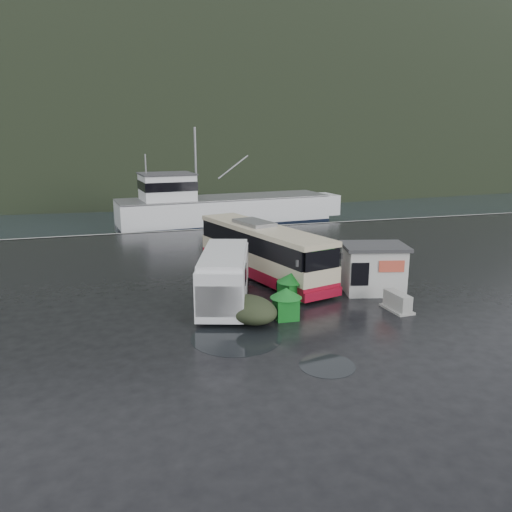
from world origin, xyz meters
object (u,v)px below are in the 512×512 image
object	(u,v)px
jersey_barrier_a	(397,310)
jersey_barrier_b	(391,292)
white_van	(225,304)
waste_bin_left	(291,301)
coach_bus	(262,276)
fishing_trawler	(225,215)
dome_tent	(250,321)
waste_bin_right	(286,318)
ticket_kiosk	(372,292)

from	to	relation	value
jersey_barrier_a	jersey_barrier_b	bearing A→B (deg)	64.73
white_van	waste_bin_left	bearing A→B (deg)	10.45
coach_bus	waste_bin_left	xyz separation A→B (m)	(0.06, -4.59, 0.00)
jersey_barrier_b	fishing_trawler	xyz separation A→B (m)	(-2.63, 26.92, 0.00)
coach_bus	dome_tent	size ratio (longest dim) A/B	3.87
white_van	dome_tent	xyz separation A→B (m)	(0.53, -2.49, 0.00)
dome_tent	jersey_barrier_b	bearing A→B (deg)	13.58
coach_bus	fishing_trawler	distance (m)	22.38
waste_bin_right	jersey_barrier_b	bearing A→B (deg)	17.57
white_van	waste_bin_left	distance (m)	3.24
ticket_kiosk	white_van	bearing A→B (deg)	-167.64
white_van	ticket_kiosk	bearing A→B (deg)	15.73
coach_bus	jersey_barrier_b	bearing A→B (deg)	-56.08
ticket_kiosk	fishing_trawler	world-z (taller)	fishing_trawler
dome_tent	ticket_kiosk	xyz separation A→B (m)	(7.24, 2.28, 0.00)
dome_tent	jersey_barrier_b	distance (m)	8.37
coach_bus	ticket_kiosk	bearing A→B (deg)	-59.16
white_van	fishing_trawler	xyz separation A→B (m)	(6.03, 26.40, 0.00)
waste_bin_right	jersey_barrier_a	size ratio (longest dim) A/B	0.84
ticket_kiosk	coach_bus	bearing A→B (deg)	150.16
fishing_trawler	ticket_kiosk	bearing A→B (deg)	-91.88
waste_bin_left	white_van	bearing A→B (deg)	173.16
ticket_kiosk	waste_bin_left	bearing A→B (deg)	-163.87
ticket_kiosk	jersey_barrier_b	distance (m)	0.95
waste_bin_right	ticket_kiosk	world-z (taller)	ticket_kiosk
coach_bus	white_van	distance (m)	5.26
waste_bin_right	dome_tent	world-z (taller)	waste_bin_right
coach_bus	waste_bin_left	distance (m)	4.59
white_van	waste_bin_left	world-z (taller)	white_van
white_van	waste_bin_right	distance (m)	3.37
jersey_barrier_a	coach_bus	bearing A→B (deg)	120.80
waste_bin_left	dome_tent	xyz separation A→B (m)	(-2.69, -2.10, 0.00)
ticket_kiosk	jersey_barrier_a	world-z (taller)	ticket_kiosk
white_van	jersey_barrier_b	bearing A→B (deg)	13.81
waste_bin_left	jersey_barrier_b	xyz separation A→B (m)	(5.44, -0.14, 0.00)
coach_bus	ticket_kiosk	size ratio (longest dim) A/B	3.45
waste_bin_left	jersey_barrier_a	size ratio (longest dim) A/B	0.84
waste_bin_right	ticket_kiosk	bearing A→B (deg)	22.94
waste_bin_right	ticket_kiosk	distance (m)	6.09
waste_bin_right	fishing_trawler	distance (m)	29.23
jersey_barrier_a	dome_tent	bearing A→B (deg)	175.52
waste_bin_right	jersey_barrier_a	world-z (taller)	waste_bin_right
white_van	jersey_barrier_b	distance (m)	8.68
jersey_barrier_a	white_van	bearing A→B (deg)	157.90
waste_bin_right	dome_tent	distance (m)	1.64
waste_bin_left	ticket_kiosk	size ratio (longest dim) A/B	0.44
waste_bin_right	jersey_barrier_a	distance (m)	5.33
waste_bin_left	dome_tent	bearing A→B (deg)	-142.00
waste_bin_right	dome_tent	xyz separation A→B (m)	(-1.64, 0.09, 0.00)
dome_tent	fishing_trawler	world-z (taller)	fishing_trawler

